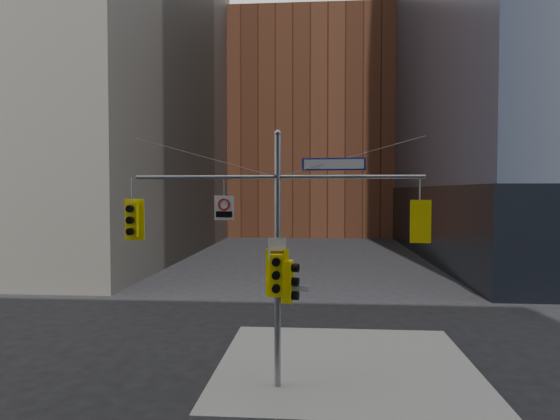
# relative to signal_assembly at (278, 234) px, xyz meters

# --- Properties ---
(sidewalk_corner) EXTENTS (8.00, 8.00, 0.15)m
(sidewalk_corner) POSITION_rel_signal_assembly_xyz_m (2.00, 2.01, -4.34)
(sidewalk_corner) COLOR gray
(sidewalk_corner) RESTS_ON ground
(brick_midrise) EXTENTS (26.00, 20.00, 28.00)m
(brick_midrise) POSITION_rel_signal_assembly_xyz_m (0.00, 56.01, 9.58)
(brick_midrise) COLOR brown
(brick_midrise) RESTS_ON ground
(signal_assembly) EXTENTS (8.00, 0.80, 7.30)m
(signal_assembly) POSITION_rel_signal_assembly_xyz_m (0.00, 0.00, 0.00)
(signal_assembly) COLOR gray
(signal_assembly) RESTS_ON ground
(traffic_light_west_arm) EXTENTS (0.57, 0.44, 1.19)m
(traffic_light_west_arm) POSITION_rel_signal_assembly_xyz_m (-4.13, 0.01, 0.38)
(traffic_light_west_arm) COLOR #FDEA0D
(traffic_light_west_arm) RESTS_ON ground
(traffic_light_east_arm) EXTENTS (0.55, 0.44, 1.16)m
(traffic_light_east_arm) POSITION_rel_signal_assembly_xyz_m (3.86, 0.00, 0.38)
(traffic_light_east_arm) COLOR #FDEA0D
(traffic_light_east_arm) RESTS_ON ground
(traffic_light_pole_side) EXTENTS (0.50, 0.43, 1.17)m
(traffic_light_pole_side) POSITION_rel_signal_assembly_xyz_m (0.33, -0.00, -1.31)
(traffic_light_pole_side) COLOR #FDEA0D
(traffic_light_pole_side) RESTS_ON ground
(traffic_light_pole_front) EXTENTS (0.64, 0.49, 1.34)m
(traffic_light_pole_front) POSITION_rel_signal_assembly_xyz_m (-0.00, -0.27, -1.06)
(traffic_light_pole_front) COLOR #FDEA0D
(traffic_light_pole_front) RESTS_ON ground
(street_sign_blade) EXTENTS (1.73, 0.20, 0.34)m
(street_sign_blade) POSITION_rel_signal_assembly_xyz_m (1.54, 0.00, 1.93)
(street_sign_blade) COLOR navy
(street_sign_blade) RESTS_ON ground
(regulatory_sign_arm) EXTENTS (0.55, 0.06, 0.68)m
(regulatory_sign_arm) POSITION_rel_signal_assembly_xyz_m (-1.49, -0.02, 0.75)
(regulatory_sign_arm) COLOR silver
(regulatory_sign_arm) RESTS_ON ground
(regulatory_sign_pole) EXTENTS (0.49, 0.09, 0.64)m
(regulatory_sign_pole) POSITION_rel_signal_assembly_xyz_m (0.00, -0.12, -0.43)
(regulatory_sign_pole) COLOR silver
(regulatory_sign_pole) RESTS_ON ground
(street_blade_ew) EXTENTS (0.81, 0.10, 0.16)m
(street_blade_ew) POSITION_rel_signal_assembly_xyz_m (0.45, 0.01, -1.50)
(street_blade_ew) COLOR silver
(street_blade_ew) RESTS_ON ground
(street_blade_ns) EXTENTS (0.08, 0.74, 0.15)m
(street_blade_ns) POSITION_rel_signal_assembly_xyz_m (0.00, 0.46, -1.54)
(street_blade_ns) COLOR #145926
(street_blade_ns) RESTS_ON ground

